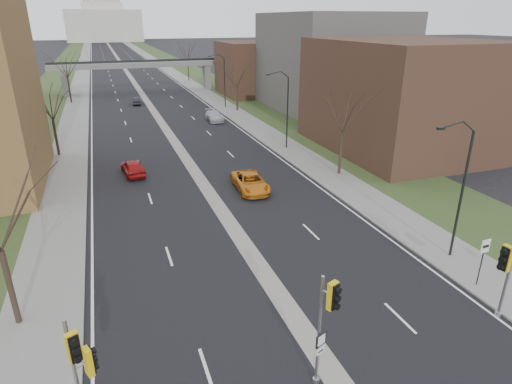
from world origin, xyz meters
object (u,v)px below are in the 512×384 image
car_left_near (133,167)px  car_left_far (137,101)px  speed_limit_sign (483,254)px  car_right_mid (214,116)px  car_right_near (250,182)px  signal_pole_median (326,314)px  signal_pole_left (80,362)px

car_left_near → car_left_far: bearing=-102.4°
speed_limit_sign → car_right_mid: size_ratio=0.56×
car_right_near → speed_limit_sign: bearing=-65.2°
car_right_near → car_right_mid: 28.30m
speed_limit_sign → car_right_near: 19.59m
signal_pole_median → car_right_mid: size_ratio=1.01×
car_left_near → car_right_mid: size_ratio=0.88×
car_left_far → car_right_mid: 19.88m
car_left_far → car_left_near: bearing=90.1°
car_left_near → car_right_near: size_ratio=0.82×
signal_pole_left → car_left_near: bearing=60.0°
car_left_near → speed_limit_sign: bearing=116.0°
signal_pole_left → car_right_near: size_ratio=0.92×
speed_limit_sign → car_right_near: (-7.22, 18.16, -1.33)m
car_left_far → car_right_mid: car_right_mid is taller
car_left_far → car_right_near: car_right_near is taller
signal_pole_median → car_right_mid: bearing=58.7°
speed_limit_sign → car_right_near: bearing=109.7°
signal_pole_left → signal_pole_median: 8.85m
signal_pole_left → car_left_far: signal_pole_left is taller
car_right_mid → signal_pole_median: bearing=-98.0°
signal_pole_left → car_right_mid: (17.14, 48.66, -2.54)m
signal_pole_left → speed_limit_sign: signal_pole_left is taller
car_right_near → car_left_near: bearing=144.0°
signal_pole_left → signal_pole_median: (8.80, -0.90, 0.31)m
signal_pole_median → speed_limit_sign: 12.15m
speed_limit_sign → signal_pole_left: bearing=-175.1°
car_left_near → signal_pole_left: bearing=75.7°
signal_pole_median → speed_limit_sign: bearing=-5.4°
signal_pole_left → car_right_mid: signal_pole_left is taller
car_left_near → car_right_mid: (13.36, 20.39, -0.02)m
signal_pole_left → car_left_far: size_ratio=1.33×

